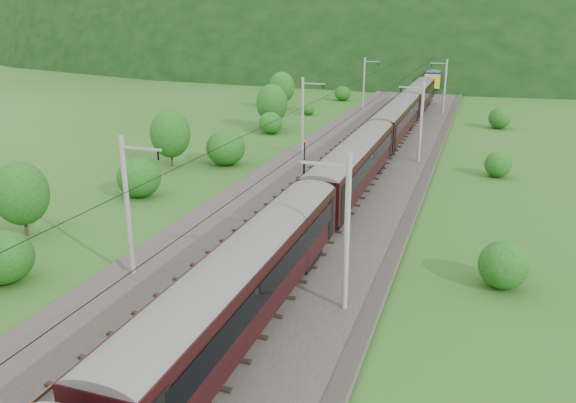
% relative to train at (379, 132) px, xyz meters
% --- Properties ---
extents(ground, '(600.00, 600.00, 0.00)m').
position_rel_train_xyz_m(ground, '(-2.40, -29.80, -3.47)').
color(ground, '#214C17').
rests_on(ground, ground).
extents(railbed, '(14.00, 220.00, 0.30)m').
position_rel_train_xyz_m(railbed, '(-2.40, -19.80, -3.32)').
color(railbed, '#38332D').
rests_on(railbed, ground).
extents(track_left, '(2.40, 220.00, 0.27)m').
position_rel_train_xyz_m(track_left, '(-4.80, -19.80, -3.10)').
color(track_left, brown).
rests_on(track_left, railbed).
extents(track_right, '(2.40, 220.00, 0.27)m').
position_rel_train_xyz_m(track_right, '(-0.00, -19.80, -3.10)').
color(track_right, brown).
rests_on(track_right, railbed).
extents(catenary_left, '(2.54, 192.28, 8.00)m').
position_rel_train_xyz_m(catenary_left, '(-8.52, 2.20, 1.03)').
color(catenary_left, gray).
rests_on(catenary_left, railbed).
extents(catenary_right, '(2.54, 192.28, 8.00)m').
position_rel_train_xyz_m(catenary_right, '(3.72, 2.20, 1.03)').
color(catenary_right, gray).
rests_on(catenary_right, railbed).
extents(overhead_wires, '(4.83, 198.00, 0.03)m').
position_rel_train_xyz_m(overhead_wires, '(-2.40, -19.80, 3.63)').
color(overhead_wires, black).
rests_on(overhead_wires, ground).
extents(mountain_main, '(504.00, 360.00, 244.00)m').
position_rel_train_xyz_m(mountain_main, '(-2.40, 230.20, -3.47)').
color(mountain_main, black).
rests_on(mountain_main, ground).
extents(mountain_ridge, '(336.00, 280.00, 132.00)m').
position_rel_train_xyz_m(mountain_ridge, '(-122.40, 270.20, -3.47)').
color(mountain_ridge, black).
rests_on(mountain_ridge, ground).
extents(train, '(2.92, 140.01, 5.07)m').
position_rel_train_xyz_m(train, '(0.00, 0.00, 0.00)').
color(train, black).
rests_on(train, ground).
extents(hazard_post_near, '(0.14, 0.14, 1.33)m').
position_rel_train_xyz_m(hazard_post_near, '(-2.73, -9.53, -2.50)').
color(hazard_post_near, red).
rests_on(hazard_post_near, railbed).
extents(hazard_post_far, '(0.16, 0.16, 1.53)m').
position_rel_train_xyz_m(hazard_post_far, '(-1.69, 6.78, -2.40)').
color(hazard_post_far, red).
rests_on(hazard_post_far, railbed).
extents(signal, '(0.23, 0.23, 2.08)m').
position_rel_train_xyz_m(signal, '(-7.37, -0.90, -1.95)').
color(signal, black).
rests_on(signal, railbed).
extents(vegetation_left, '(11.78, 143.99, 6.39)m').
position_rel_train_xyz_m(vegetation_left, '(-17.07, -15.51, -0.71)').
color(vegetation_left, '#154612').
rests_on(vegetation_left, ground).
extents(vegetation_right, '(6.90, 97.92, 3.24)m').
position_rel_train_xyz_m(vegetation_right, '(9.95, -31.55, -2.10)').
color(vegetation_right, '#154612').
rests_on(vegetation_right, ground).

